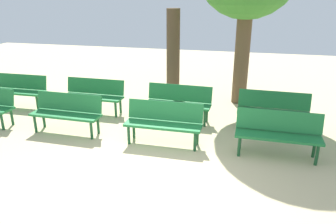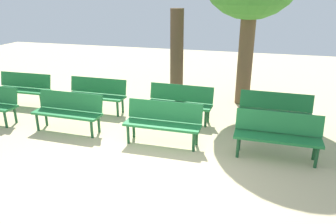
{
  "view_description": "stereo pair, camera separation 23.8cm",
  "coord_description": "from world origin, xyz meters",
  "px_view_note": "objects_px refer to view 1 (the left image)",
  "views": [
    {
      "loc": [
        1.58,
        -4.5,
        3.02
      ],
      "look_at": [
        0.0,
        1.97,
        0.55
      ],
      "focal_mm": 34.83,
      "sensor_mm": 36.0,
      "label": 1
    },
    {
      "loc": [
        1.81,
        -4.44,
        3.02
      ],
      "look_at": [
        0.0,
        1.97,
        0.55
      ],
      "focal_mm": 34.83,
      "sensor_mm": 36.0,
      "label": 2
    }
  ],
  "objects_px": {
    "bench_r1_c3": "(273,108)",
    "tree_0": "(173,54)",
    "bench_r0_c1": "(67,111)",
    "bench_r1_c1": "(94,94)",
    "bench_r0_c2": "(164,120)",
    "bench_r0_c3": "(278,131)",
    "bench_r1_c2": "(179,101)",
    "bench_r1_c0": "(18,88)"
  },
  "relations": [
    {
      "from": "bench_r1_c3",
      "to": "tree_0",
      "type": "relative_size",
      "value": 0.63
    },
    {
      "from": "bench_r0_c1",
      "to": "tree_0",
      "type": "height_order",
      "value": "tree_0"
    },
    {
      "from": "bench_r1_c1",
      "to": "bench_r1_c3",
      "type": "distance_m",
      "value": 4.52
    },
    {
      "from": "bench_r0_c2",
      "to": "bench_r0_c3",
      "type": "distance_m",
      "value": 2.27
    },
    {
      "from": "bench_r1_c2",
      "to": "bench_r0_c2",
      "type": "bearing_deg",
      "value": -89.04
    },
    {
      "from": "bench_r1_c1",
      "to": "bench_r1_c0",
      "type": "bearing_deg",
      "value": -178.34
    },
    {
      "from": "bench_r0_c2",
      "to": "bench_r1_c2",
      "type": "xyz_separation_m",
      "value": [
        0.03,
        1.34,
        0.0
      ]
    },
    {
      "from": "bench_r0_c3",
      "to": "bench_r1_c0",
      "type": "distance_m",
      "value": 6.91
    },
    {
      "from": "bench_r1_c0",
      "to": "bench_r1_c2",
      "type": "bearing_deg",
      "value": -0.82
    },
    {
      "from": "bench_r0_c1",
      "to": "bench_r0_c3",
      "type": "distance_m",
      "value": 4.53
    },
    {
      "from": "bench_r0_c1",
      "to": "bench_r1_c3",
      "type": "height_order",
      "value": "same"
    },
    {
      "from": "bench_r0_c1",
      "to": "tree_0",
      "type": "bearing_deg",
      "value": 64.19
    },
    {
      "from": "bench_r0_c2",
      "to": "bench_r1_c2",
      "type": "bearing_deg",
      "value": 88.79
    },
    {
      "from": "bench_r0_c1",
      "to": "bench_r0_c2",
      "type": "relative_size",
      "value": 1.01
    },
    {
      "from": "bench_r0_c2",
      "to": "tree_0",
      "type": "bearing_deg",
      "value": 99.61
    },
    {
      "from": "bench_r1_c2",
      "to": "tree_0",
      "type": "xyz_separation_m",
      "value": [
        -0.6,
        2.01,
        0.78
      ]
    },
    {
      "from": "bench_r0_c3",
      "to": "bench_r1_c1",
      "type": "xyz_separation_m",
      "value": [
        -4.53,
        1.42,
        0.0
      ]
    },
    {
      "from": "bench_r1_c3",
      "to": "tree_0",
      "type": "height_order",
      "value": "tree_0"
    },
    {
      "from": "bench_r1_c1",
      "to": "tree_0",
      "type": "height_order",
      "value": "tree_0"
    },
    {
      "from": "bench_r1_c2",
      "to": "bench_r1_c3",
      "type": "relative_size",
      "value": 1.0
    },
    {
      "from": "bench_r0_c1",
      "to": "bench_r1_c1",
      "type": "height_order",
      "value": "same"
    },
    {
      "from": "bench_r0_c1",
      "to": "bench_r0_c2",
      "type": "distance_m",
      "value": 2.26
    },
    {
      "from": "bench_r0_c1",
      "to": "bench_r0_c2",
      "type": "bearing_deg",
      "value": -0.03
    },
    {
      "from": "bench_r1_c3",
      "to": "tree_0",
      "type": "bearing_deg",
      "value": 145.56
    },
    {
      "from": "bench_r1_c0",
      "to": "bench_r1_c1",
      "type": "height_order",
      "value": "same"
    },
    {
      "from": "tree_0",
      "to": "bench_r0_c1",
      "type": "bearing_deg",
      "value": -117.0
    },
    {
      "from": "bench_r1_c1",
      "to": "bench_r0_c2",
      "type": "bearing_deg",
      "value": -31.33
    },
    {
      "from": "bench_r0_c2",
      "to": "bench_r1_c0",
      "type": "bearing_deg",
      "value": 163.16
    },
    {
      "from": "bench_r0_c1",
      "to": "bench_r1_c0",
      "type": "bearing_deg",
      "value": 150.99
    },
    {
      "from": "bench_r1_c3",
      "to": "bench_r1_c2",
      "type": "bearing_deg",
      "value": -179.31
    },
    {
      "from": "bench_r1_c2",
      "to": "bench_r0_c3",
      "type": "bearing_deg",
      "value": -29.18
    },
    {
      "from": "bench_r0_c3",
      "to": "bench_r1_c1",
      "type": "relative_size",
      "value": 1.0
    },
    {
      "from": "bench_r1_c0",
      "to": "bench_r1_c2",
      "type": "relative_size",
      "value": 0.99
    },
    {
      "from": "bench_r0_c3",
      "to": "bench_r1_c3",
      "type": "height_order",
      "value": "same"
    },
    {
      "from": "bench_r1_c1",
      "to": "bench_r1_c2",
      "type": "bearing_deg",
      "value": -1.01
    },
    {
      "from": "bench_r0_c3",
      "to": "bench_r1_c3",
      "type": "xyz_separation_m",
      "value": [
        -0.02,
        1.34,
        0.0
      ]
    },
    {
      "from": "bench_r0_c2",
      "to": "bench_r1_c1",
      "type": "height_order",
      "value": "same"
    },
    {
      "from": "bench_r0_c3",
      "to": "tree_0",
      "type": "relative_size",
      "value": 0.62
    },
    {
      "from": "bench_r1_c0",
      "to": "bench_r1_c3",
      "type": "distance_m",
      "value": 6.76
    },
    {
      "from": "bench_r0_c1",
      "to": "bench_r0_c2",
      "type": "xyz_separation_m",
      "value": [
        2.26,
        -0.05,
        0.0
      ]
    },
    {
      "from": "bench_r0_c2",
      "to": "bench_r1_c0",
      "type": "xyz_separation_m",
      "value": [
        -4.51,
        1.35,
        0.0
      ]
    },
    {
      "from": "bench_r0_c3",
      "to": "bench_r1_c2",
      "type": "distance_m",
      "value": 2.62
    }
  ]
}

